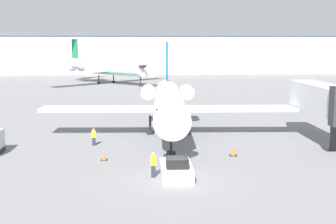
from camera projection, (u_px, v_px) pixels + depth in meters
ground_plane at (176, 181)px, 33.64m from camera, size 600.00×600.00×0.00m
terminal_building at (147, 53)px, 151.14m from camera, size 180.00×16.80×12.97m
airplane_main at (169, 102)px, 49.48m from camera, size 27.13×24.47×10.02m
pushback_tug at (176, 169)px, 34.44m from camera, size 2.25×4.27×1.69m
worker_near_tug at (153, 164)px, 34.33m from camera, size 0.40×0.26×1.88m
worker_by_wing at (94, 137)px, 44.97m from camera, size 0.40×0.24×1.66m
traffic_cone_left at (104, 157)px, 39.41m from camera, size 0.54×0.54×0.67m
traffic_cone_right at (233, 151)px, 40.98m from camera, size 0.63×0.63×0.80m
airplane_parked_far_left at (108, 67)px, 112.03m from camera, size 27.06×27.05×10.82m
jet_bridge at (325, 99)px, 44.79m from camera, size 3.20×12.63×6.19m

